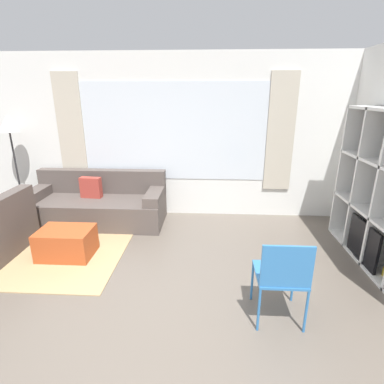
# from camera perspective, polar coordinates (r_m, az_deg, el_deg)

# --- Properties ---
(ground_plane) EXTENTS (16.00, 16.00, 0.00)m
(ground_plane) POSITION_cam_1_polar(r_m,az_deg,el_deg) (2.94, -10.29, -26.58)
(ground_plane) COLOR #665B51
(wall_back) EXTENTS (6.94, 0.11, 2.70)m
(wall_back) POSITION_cam_1_polar(r_m,az_deg,el_deg) (5.13, -3.39, 10.33)
(wall_back) COLOR white
(wall_back) RESTS_ON ground_plane
(area_rug) EXTENTS (2.12, 1.93, 0.01)m
(area_rug) POSITION_cam_1_polar(r_m,az_deg,el_deg) (4.68, -25.53, -9.74)
(area_rug) COLOR tan
(area_rug) RESTS_ON ground_plane
(couch_main) EXTENTS (2.19, 0.88, 0.82)m
(couch_main) POSITION_cam_1_polar(r_m,az_deg,el_deg) (5.23, -17.49, -2.35)
(couch_main) COLOR #564C47
(couch_main) RESTS_ON ground_plane
(ottoman) EXTENTS (0.68, 0.48, 0.38)m
(ottoman) POSITION_cam_1_polar(r_m,az_deg,el_deg) (4.32, -22.79, -8.95)
(ottoman) COLOR #B74C23
(ottoman) RESTS_ON ground_plane
(floor_lamp) EXTENTS (0.33, 0.33, 1.73)m
(floor_lamp) POSITION_cam_1_polar(r_m,az_deg,el_deg) (5.77, -31.45, 9.92)
(floor_lamp) COLOR black
(floor_lamp) RESTS_ON ground_plane
(folding_chair) EXTENTS (0.44, 0.46, 0.86)m
(folding_chair) POSITION_cam_1_polar(r_m,az_deg,el_deg) (2.91, 16.79, -14.68)
(folding_chair) COLOR #3375B7
(folding_chair) RESTS_ON ground_plane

